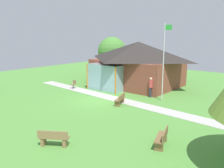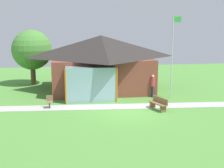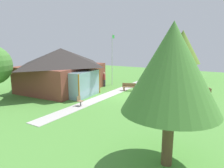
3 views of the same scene
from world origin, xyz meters
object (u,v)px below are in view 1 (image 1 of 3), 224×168
object	(u,v)px
bench_front_right	(54,139)
visitor_near_flagpole	(151,86)
pavilion	(137,63)
flagpole	(164,59)
bench_rear_near_path	(120,100)
tree_behind_pavilion_left	(112,51)
patio_chair_west	(74,85)
bench_lawn_far_right	(162,138)

from	to	relation	value
bench_front_right	visitor_near_flagpole	world-z (taller)	visitor_near_flagpole
pavilion	bench_front_right	xyz separation A→B (m)	(4.91, -14.44, -2.02)
flagpole	bench_front_right	bearing A→B (deg)	-90.49
pavilion	bench_rear_near_path	size ratio (longest dim) A/B	5.81
bench_rear_near_path	tree_behind_pavilion_left	world-z (taller)	tree_behind_pavilion_left
bench_front_right	bench_rear_near_path	distance (m)	7.93
bench_rear_near_path	patio_chair_west	size ratio (longest dim) A/B	1.81
pavilion	patio_chair_west	world-z (taller)	pavilion
pavilion	bench_rear_near_path	distance (m)	7.66
bench_rear_near_path	bench_lawn_far_right	size ratio (longest dim) A/B	1.00
bench_front_right	bench_lawn_far_right	bearing A→B (deg)	6.99
bench_lawn_far_right	patio_chair_west	distance (m)	14.24
bench_front_right	patio_chair_west	world-z (taller)	patio_chair_west
pavilion	tree_behind_pavilion_left	xyz separation A→B (m)	(-6.03, 3.20, 0.81)
visitor_near_flagpole	tree_behind_pavilion_left	size ratio (longest dim) A/B	0.34
bench_lawn_far_right	tree_behind_pavilion_left	bearing A→B (deg)	27.97
flagpole	tree_behind_pavilion_left	xyz separation A→B (m)	(-11.04, 6.82, -0.19)
pavilion	visitor_near_flagpole	world-z (taller)	pavilion
tree_behind_pavilion_left	flagpole	bearing A→B (deg)	-31.70
bench_front_right	bench_rear_near_path	size ratio (longest dim) A/B	0.96
pavilion	visitor_near_flagpole	bearing A→B (deg)	-41.49
pavilion	tree_behind_pavilion_left	bearing A→B (deg)	152.08
bench_front_right	visitor_near_flagpole	distance (m)	11.30
flagpole	patio_chair_west	xyz separation A→B (m)	(-9.07, -1.63, -3.01)
bench_front_right	visitor_near_flagpole	xyz separation A→B (m)	(-1.26, 11.21, 0.62)
bench_lawn_far_right	patio_chair_west	size ratio (longest dim) A/B	1.82
patio_chair_west	bench_front_right	bearing A→B (deg)	137.11
pavilion	flagpole	size ratio (longest dim) A/B	1.45
patio_chair_west	tree_behind_pavilion_left	size ratio (longest dim) A/B	0.17
pavilion	bench_rear_near_path	bearing A→B (deg)	-65.72
patio_chair_west	visitor_near_flagpole	bearing A→B (deg)	-162.49
bench_lawn_far_right	tree_behind_pavilion_left	xyz separation A→B (m)	(-14.98, 14.24, 2.83)
pavilion	flagpole	world-z (taller)	flagpole
bench_lawn_far_right	flagpole	bearing A→B (deg)	9.52
bench_lawn_far_right	tree_behind_pavilion_left	distance (m)	20.86
pavilion	visitor_near_flagpole	size ratio (longest dim) A/B	5.20
bench_front_right	visitor_near_flagpole	size ratio (longest dim) A/B	0.86
flagpole	bench_rear_near_path	bearing A→B (deg)	-122.25
bench_lawn_far_right	tree_behind_pavilion_left	world-z (taller)	tree_behind_pavilion_left
flagpole	bench_lawn_far_right	distance (m)	8.93
pavilion	visitor_near_flagpole	xyz separation A→B (m)	(3.65, -3.23, -1.40)
bench_lawn_far_right	visitor_near_flagpole	size ratio (longest dim) A/B	0.90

